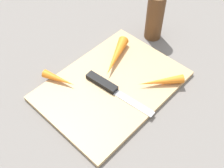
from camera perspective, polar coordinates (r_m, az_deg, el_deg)
ground_plane at (r=0.72m, az=0.00°, el=-0.62°), size 1.40×1.40×0.00m
cutting_board at (r=0.71m, az=0.00°, el=-0.31°), size 0.36×0.26×0.01m
knife at (r=0.70m, az=-1.27°, el=-0.19°), size 0.04×0.20×0.01m
carrot_longest at (r=0.75m, az=0.81°, el=5.73°), size 0.14×0.08×0.03m
carrot_shortest at (r=0.72m, az=-10.92°, el=1.02°), size 0.05×0.09×0.02m
carrot_medium at (r=0.71m, az=10.08°, el=0.51°), size 0.11×0.09×0.02m
pepper_grinder at (r=0.82m, az=8.84°, el=13.48°), size 0.05×0.05×0.14m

